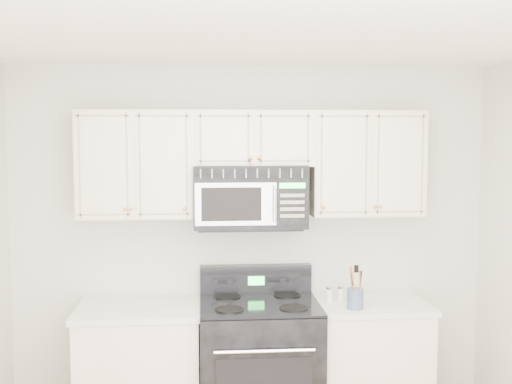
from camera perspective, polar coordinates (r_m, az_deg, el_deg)
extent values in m
cube|color=white|center=(3.02, 2.11, 14.60)|extent=(3.50, 3.50, 0.01)
cube|color=beige|center=(4.79, -0.45, -4.51)|extent=(3.50, 0.01, 2.60)
cube|color=beige|center=(4.72, -10.24, -15.57)|extent=(0.82, 0.63, 0.88)
cube|color=white|center=(4.58, -10.34, -10.18)|extent=(0.86, 0.65, 0.04)
cube|color=beige|center=(4.84, 9.69, -15.04)|extent=(0.82, 0.63, 0.88)
cube|color=white|center=(4.70, 9.77, -9.76)|extent=(0.86, 0.65, 0.04)
cube|color=black|center=(4.67, 0.31, -15.45)|extent=(0.83, 0.71, 0.92)
cylinder|color=white|center=(4.22, 0.78, -13.97)|extent=(0.65, 0.02, 0.02)
cube|color=black|center=(4.53, 0.31, -9.93)|extent=(0.83, 0.71, 0.02)
cube|color=black|center=(4.81, -0.02, -7.77)|extent=(0.83, 0.08, 0.22)
cube|color=#24DB47|center=(4.76, 0.03, -7.89)|extent=(0.12, 0.00, 0.07)
cube|color=beige|center=(4.57, -10.61, 2.45)|extent=(0.80, 0.33, 0.75)
cube|color=beige|center=(4.70, 9.74, 2.53)|extent=(0.80, 0.33, 0.75)
cube|color=beige|center=(4.56, -0.30, 4.79)|extent=(0.84, 0.33, 0.39)
sphere|color=#DF9646|center=(4.41, -11.05, -1.50)|extent=(0.03, 0.03, 0.03)
sphere|color=#DF9646|center=(4.39, -6.37, -1.47)|extent=(0.03, 0.03, 0.03)
sphere|color=#DF9646|center=(4.46, 6.05, -1.36)|extent=(0.03, 0.03, 0.03)
sphere|color=#DF9646|center=(4.54, 10.52, -1.30)|extent=(0.03, 0.03, 0.03)
sphere|color=#DF9646|center=(4.37, -0.50, 3.01)|extent=(0.03, 0.03, 0.03)
sphere|color=#DF9646|center=(4.37, 0.29, 3.01)|extent=(0.03, 0.03, 0.03)
cylinder|color=#A81813|center=(4.37, -0.48, 2.21)|extent=(0.00, 0.00, 0.12)
sphere|color=#DF9646|center=(4.38, -0.48, 1.34)|extent=(0.04, 0.04, 0.04)
cube|color=black|center=(4.54, -0.57, -0.34)|extent=(0.79, 0.40, 0.44)
cube|color=gray|center=(4.34, -0.39, 1.67)|extent=(0.77, 0.01, 0.08)
cube|color=#ACACB5|center=(4.34, -1.81, -1.09)|extent=(0.55, 0.01, 0.29)
cube|color=black|center=(4.33, -2.20, -1.10)|extent=(0.41, 0.01, 0.23)
cube|color=black|center=(4.38, 3.24, -1.04)|extent=(0.22, 0.01, 0.29)
cube|color=#24DB47|center=(4.36, 3.26, 0.58)|extent=(0.18, 0.00, 0.04)
cylinder|color=white|center=(4.33, 1.68, -1.11)|extent=(0.02, 0.02, 0.25)
cylinder|color=#45547F|center=(4.46, 8.81, -9.36)|extent=(0.11, 0.11, 0.14)
cylinder|color=brown|center=(4.45, 9.21, -8.45)|extent=(0.01, 0.01, 0.24)
cylinder|color=black|center=(4.47, 8.55, -8.28)|extent=(0.01, 0.01, 0.26)
cylinder|color=brown|center=(4.41, 8.72, -8.32)|extent=(0.01, 0.01, 0.28)
cylinder|color=black|center=(4.46, 9.21, -8.45)|extent=(0.01, 0.01, 0.24)
cylinder|color=brown|center=(4.47, 8.55, -8.29)|extent=(0.01, 0.01, 0.26)
cylinder|color=silver|center=(4.63, 6.54, -9.12)|extent=(0.04, 0.04, 0.09)
cylinder|color=white|center=(4.61, 6.55, -8.47)|extent=(0.05, 0.05, 0.02)
cylinder|color=silver|center=(4.65, 7.57, -9.05)|extent=(0.04, 0.04, 0.09)
cylinder|color=white|center=(4.64, 7.58, -8.39)|extent=(0.05, 0.05, 0.02)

